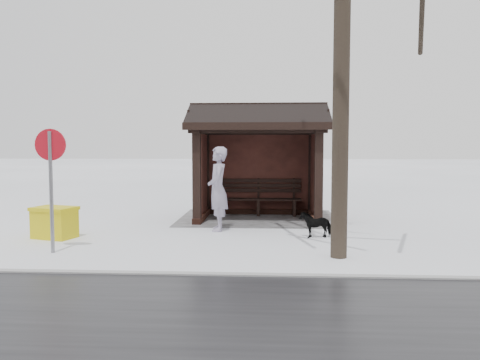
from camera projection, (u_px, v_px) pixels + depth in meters
name	position (u px, v px, depth m)	size (l,w,h in m)	color
ground	(258.00, 219.00, 12.48)	(120.00, 120.00, 0.00)	white
kerb	(251.00, 276.00, 7.00)	(120.00, 0.15, 0.06)	gray
trampled_patch	(258.00, 218.00, 12.68)	(4.20, 3.20, 0.02)	gray
bus_shelter	(258.00, 138.00, 12.48)	(3.60, 2.40, 3.09)	#361B13
pedestrian	(218.00, 189.00, 10.75)	(0.71, 0.46, 1.94)	#9289A0
dog	(316.00, 224.00, 10.03)	(0.30, 0.66, 0.55)	black
grit_bin	(55.00, 222.00, 9.91)	(1.00, 0.81, 0.67)	#CDBC0C
road_sign	(51.00, 163.00, 8.47)	(0.58, 0.09, 2.27)	slate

